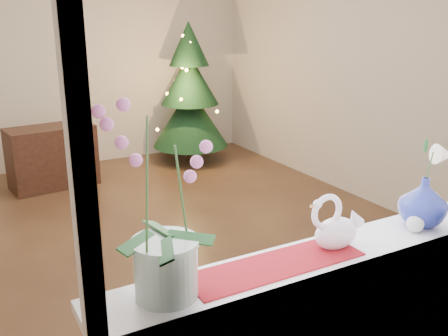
# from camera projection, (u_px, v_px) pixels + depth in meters

# --- Properties ---
(ground) EXTENTS (5.00, 5.00, 0.00)m
(ground) POSITION_uv_depth(u_px,v_px,m) (151.00, 236.00, 4.27)
(ground) COLOR #3A2217
(ground) RESTS_ON ground
(wall_back) EXTENTS (4.50, 0.10, 2.70)m
(wall_back) POSITION_uv_depth(u_px,v_px,m) (70.00, 56.00, 5.96)
(wall_back) COLOR beige
(wall_back) RESTS_ON ground
(wall_front) EXTENTS (4.50, 0.10, 2.70)m
(wall_front) POSITION_uv_depth(u_px,v_px,m) (388.00, 148.00, 1.79)
(wall_front) COLOR beige
(wall_front) RESTS_ON ground
(wall_right) EXTENTS (0.10, 5.00, 2.70)m
(wall_right) POSITION_uv_depth(u_px,v_px,m) (359.00, 64.00, 4.92)
(wall_right) COLOR beige
(wall_right) RESTS_ON ground
(windowsill) EXTENTS (2.20, 0.26, 0.04)m
(windowsill) POSITION_uv_depth(u_px,v_px,m) (353.00, 248.00, 2.03)
(windowsill) COLOR white
(windowsill) RESTS_ON window_apron
(window_frame) EXTENTS (2.22, 0.06, 1.60)m
(window_frame) POSITION_uv_depth(u_px,v_px,m) (391.00, 48.00, 1.71)
(window_frame) COLOR white
(window_frame) RESTS_ON windowsill
(runner) EXTENTS (0.70, 0.20, 0.01)m
(runner) POSITION_uv_depth(u_px,v_px,m) (276.00, 265.00, 1.84)
(runner) COLOR maroon
(runner) RESTS_ON windowsill
(orchid_pot) EXTENTS (0.25, 0.25, 0.66)m
(orchid_pot) POSITION_uv_depth(u_px,v_px,m) (163.00, 202.00, 1.55)
(orchid_pot) COLOR white
(orchid_pot) RESTS_ON windowsill
(swan) EXTENTS (0.28, 0.19, 0.22)m
(swan) POSITION_uv_depth(u_px,v_px,m) (337.00, 222.00, 1.96)
(swan) COLOR silver
(swan) RESTS_ON windowsill
(blue_vase) EXTENTS (0.30, 0.30, 0.25)m
(blue_vase) POSITION_uv_depth(u_px,v_px,m) (424.00, 198.00, 2.17)
(blue_vase) COLOR navy
(blue_vase) RESTS_ON windowsill
(lily) EXTENTS (0.14, 0.08, 0.19)m
(lily) POSITION_uv_depth(u_px,v_px,m) (430.00, 150.00, 2.11)
(lily) COLOR white
(lily) RESTS_ON blue_vase
(paperweight) EXTENTS (0.09, 0.09, 0.07)m
(paperweight) POSITION_uv_depth(u_px,v_px,m) (415.00, 224.00, 2.12)
(paperweight) COLOR silver
(paperweight) RESTS_ON windowsill
(xmas_tree) EXTENTS (1.11, 1.11, 1.75)m
(xmas_tree) POSITION_uv_depth(u_px,v_px,m) (190.00, 93.00, 6.26)
(xmas_tree) COLOR black
(xmas_tree) RESTS_ON ground
(side_table) EXTENTS (0.94, 0.55, 0.67)m
(side_table) POSITION_uv_depth(u_px,v_px,m) (52.00, 157.00, 5.43)
(side_table) COLOR black
(side_table) RESTS_ON ground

